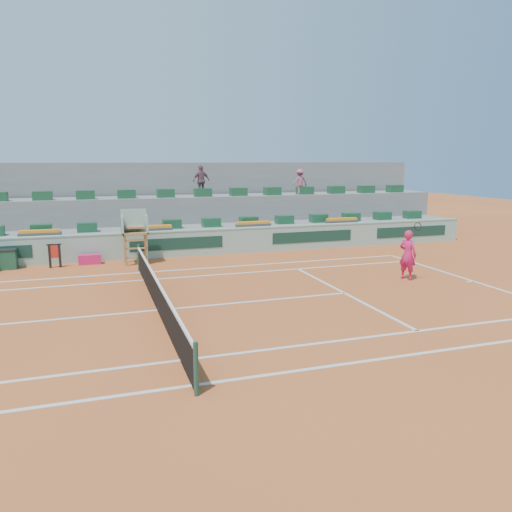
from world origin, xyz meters
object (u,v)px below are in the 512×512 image
(player_bag, at_px, (90,259))
(umpire_chair, at_px, (135,229))
(drink_cooler_a, at_px, (7,259))
(tennis_player, at_px, (408,255))

(player_bag, distance_m, umpire_chair, 2.41)
(drink_cooler_a, bearing_deg, player_bag, -0.85)
(tennis_player, bearing_deg, player_bag, 149.47)
(tennis_player, bearing_deg, umpire_chair, 146.54)
(tennis_player, bearing_deg, drink_cooler_a, 155.21)
(umpire_chair, relative_size, drink_cooler_a, 2.86)
(umpire_chair, relative_size, tennis_player, 1.05)
(umpire_chair, distance_m, tennis_player, 11.60)
(player_bag, xyz_separation_m, umpire_chair, (1.96, -0.46, 1.33))
(player_bag, bearing_deg, drink_cooler_a, 179.15)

